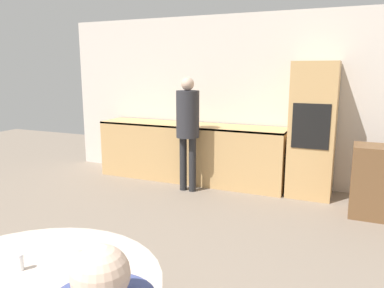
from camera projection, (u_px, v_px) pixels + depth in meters
wall_back at (261, 100)px, 5.75m from camera, size 6.80×0.05×2.60m
kitchen_counter at (190, 152)px, 6.00m from camera, size 3.03×0.60×0.92m
oven_unit at (313, 130)px, 5.19m from camera, size 0.60×0.59×1.88m
person_standing at (188, 122)px, 5.37m from camera, size 0.33×0.33×1.66m
bowl_far at (87, 247)px, 2.14m from camera, size 0.16×0.16×0.05m
salt_shaker at (21, 262)px, 1.94m from camera, size 0.03×0.03×0.09m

